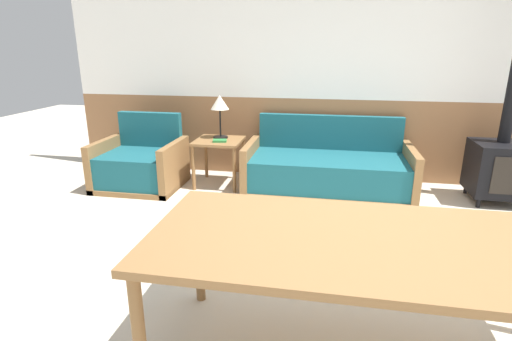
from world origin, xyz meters
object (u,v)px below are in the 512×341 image
(dining_table, at_px, (375,251))
(wood_stove, at_px, (503,153))
(couch, at_px, (327,170))
(table_lamp, at_px, (220,105))
(side_table, at_px, (219,147))
(armchair, at_px, (141,166))

(dining_table, relative_size, wood_stove, 0.87)
(couch, bearing_deg, table_lamp, 177.36)
(side_table, relative_size, wood_stove, 0.22)
(couch, height_order, armchair, armchair)
(side_table, xyz_separation_m, table_lamp, (-0.00, 0.10, 0.49))
(wood_stove, bearing_deg, side_table, -179.90)
(armchair, height_order, wood_stove, wood_stove)
(armchair, height_order, table_lamp, table_lamp)
(couch, distance_m, side_table, 1.31)
(couch, relative_size, wood_stove, 0.75)
(dining_table, bearing_deg, couch, 95.06)
(couch, xyz_separation_m, wood_stove, (1.81, -0.03, 0.29))
(armchair, xyz_separation_m, wood_stove, (4.00, 0.24, 0.28))
(armchair, relative_size, side_table, 1.70)
(side_table, distance_m, table_lamp, 0.50)
(armchair, bearing_deg, couch, -3.72)
(couch, relative_size, dining_table, 0.86)
(armchair, bearing_deg, table_lamp, 9.34)
(couch, height_order, dining_table, couch)
(dining_table, bearing_deg, armchair, 134.72)
(dining_table, xyz_separation_m, wood_stove, (1.57, 2.70, -0.15))
(armchair, bearing_deg, wood_stove, -7.34)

